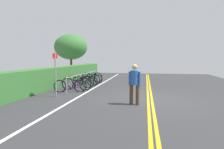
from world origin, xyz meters
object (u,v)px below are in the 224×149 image
bicycle_2 (80,82)px  bicycle_5 (92,79)px  bicycle_0 (70,86)px  bicycle_1 (76,84)px  bicycle_3 (85,81)px  tree_mid (71,47)px  bike_rack (84,77)px  sign_post_near (55,70)px  pedestrian (135,82)px  bicycle_4 (88,79)px  bicycle_6 (92,77)px

bicycle_2 → bicycle_5: (2.30, -0.05, -0.06)m
bicycle_0 → bicycle_1: bearing=-7.1°
bicycle_3 → tree_mid: (7.09, 3.94, 2.67)m
bicycle_3 → tree_mid: size_ratio=0.38×
bike_rack → bicycle_0: size_ratio=3.18×
bicycle_3 → tree_mid: 8.54m
bicycle_2 → tree_mid: 9.10m
bicycle_2 → sign_post_near: sign_post_near is taller
sign_post_near → bicycle_3: bearing=-4.7°
pedestrian → bicycle_3: bearing=38.9°
bicycle_0 → bicycle_4: size_ratio=1.00×
bike_rack → bicycle_2: bike_rack is taller
bicycle_2 → bicycle_4: bicycle_2 is taller
bike_rack → bicycle_1: (-1.57, -0.07, -0.26)m
pedestrian → sign_post_near: bearing=77.2°
bicycle_0 → bicycle_1: 0.69m
bicycle_3 → bicycle_5: bearing=1.1°
tree_mid → bike_rack: bearing=-151.2°
bicycle_3 → sign_post_near: 3.58m
bicycle_0 → bicycle_1: size_ratio=0.97×
bicycle_6 → bicycle_0: bearing=-178.4°
bicycle_5 → pedestrian: (-5.87, -3.49, 0.59)m
bicycle_0 → sign_post_near: bearing=171.8°
bicycle_0 → bicycle_2: bearing=-1.1°
bicycle_2 → bicycle_4: 1.61m
bike_rack → bicycle_6: bike_rack is taller
bicycle_1 → bicycle_5: size_ratio=1.08×
bike_rack → bicycle_5: (1.52, -0.06, -0.30)m
bicycle_6 → pedestrian: (-6.67, -3.69, 0.55)m
bicycle_0 → bicycle_3: 2.20m
bike_rack → bicycle_4: 0.86m
bicycle_0 → bicycle_2: 1.47m
bike_rack → tree_mid: (7.03, 3.86, 2.39)m
bicycle_1 → bicycle_6: size_ratio=1.06×
bike_rack → sign_post_near: 3.57m
bicycle_0 → bicycle_1: bicycle_1 is taller
bicycle_2 → pedestrian: pedestrian is taller
bicycle_1 → sign_post_near: (-1.93, 0.27, 0.92)m
bicycle_4 → pedestrian: size_ratio=1.11×
bicycle_2 → bicycle_4: size_ratio=0.99×
bicycle_2 → bicycle_6: (3.10, 0.15, -0.02)m
bicycle_5 → pedestrian: pedestrian is taller
bike_rack → tree_mid: size_ratio=1.29×
bicycle_2 → pedestrian: 5.06m
bicycle_4 → sign_post_near: sign_post_near is taller
sign_post_near → bicycle_2: bearing=-4.4°
bicycle_4 → bicycle_5: (0.69, -0.03, -0.05)m
pedestrian → sign_post_near: 3.86m
bicycle_3 → pedestrian: (-4.30, -3.46, 0.58)m
bicycle_1 → tree_mid: bearing=24.5°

